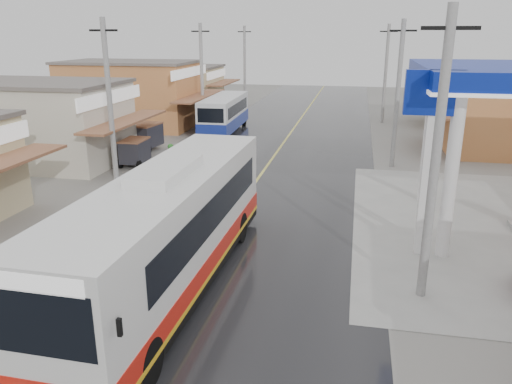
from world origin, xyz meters
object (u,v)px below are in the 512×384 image
Objects in this scene: tricycle_far at (146,135)px; tricycle_near at (135,151)px; second_bus at (224,113)px; cyclist at (173,171)px; coach_bus at (170,231)px.

tricycle_near is at bearing -68.79° from tricycle_far.
cyclist is at bearing -87.20° from second_bus.
coach_bus reaches higher than tricycle_far.
second_bus is 3.81× the size of cyclist.
second_bus is 3.32× the size of tricycle_far.
cyclist is at bearing -43.23° from tricycle_near.
tricycle_near is (-3.46, 3.09, 0.19)m from cyclist.
tricycle_far reaches higher than tricycle_near.
second_bus is 11.17m from tricycle_near.
coach_bus is 18.78m from tricycle_far.
second_bus is 14.05m from cyclist.
coach_bus is 15.00m from tricycle_near.
second_bus is (-4.80, 24.03, -0.37)m from coach_bus.
second_bus is 3.99× the size of tricycle_near.
cyclist is (1.08, -13.99, -0.75)m from second_bus.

